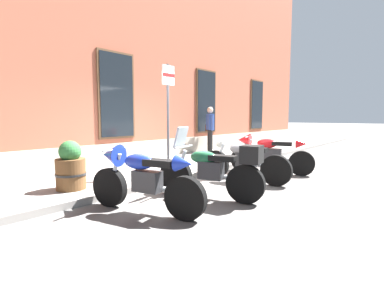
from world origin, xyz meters
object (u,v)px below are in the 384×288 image
(pedestrian_blue_top, at_px, (210,127))
(motorcycle_blue_sport, at_px, (140,176))
(parking_sign, at_px, (168,104))
(barrel_planter, at_px, (71,168))
(motorcycle_green_touring, at_px, (214,169))
(motorcycle_grey_naked, at_px, (243,161))
(motorcycle_red_sport, at_px, (267,152))

(pedestrian_blue_top, bearing_deg, motorcycle_blue_sport, -151.50)
(pedestrian_blue_top, height_order, parking_sign, parking_sign)
(barrel_planter, bearing_deg, motorcycle_green_touring, -52.95)
(motorcycle_blue_sport, relative_size, motorcycle_grey_naked, 0.94)
(motorcycle_green_touring, relative_size, barrel_planter, 2.23)
(motorcycle_green_touring, bearing_deg, motorcycle_blue_sport, 162.28)
(parking_sign, bearing_deg, barrel_planter, 169.35)
(motorcycle_red_sport, bearing_deg, barrel_planter, 158.32)
(parking_sign, bearing_deg, motorcycle_red_sport, -30.67)
(pedestrian_blue_top, relative_size, barrel_planter, 1.90)
(motorcycle_green_touring, height_order, motorcycle_red_sport, motorcycle_green_touring)
(pedestrian_blue_top, bearing_deg, barrel_planter, -166.39)
(motorcycle_grey_naked, bearing_deg, motorcycle_blue_sport, 177.71)
(motorcycle_grey_naked, height_order, parking_sign, parking_sign)
(motorcycle_green_touring, relative_size, pedestrian_blue_top, 1.17)
(motorcycle_grey_naked, distance_m, barrel_planter, 3.62)
(parking_sign, bearing_deg, motorcycle_grey_naked, -54.91)
(motorcycle_green_touring, distance_m, parking_sign, 2.18)
(parking_sign, bearing_deg, motorcycle_blue_sport, -144.89)
(motorcycle_red_sport, bearing_deg, parking_sign, 149.33)
(motorcycle_grey_naked, height_order, motorcycle_red_sport, motorcycle_red_sport)
(motorcycle_green_touring, distance_m, motorcycle_red_sport, 2.85)
(motorcycle_blue_sport, xyz_separation_m, pedestrian_blue_top, (5.89, 3.20, 0.54))
(pedestrian_blue_top, xyz_separation_m, parking_sign, (-4.04, -1.90, 0.66))
(motorcycle_red_sport, xyz_separation_m, pedestrian_blue_top, (1.75, 3.26, 0.54))
(motorcycle_grey_naked, height_order, pedestrian_blue_top, pedestrian_blue_top)
(motorcycle_blue_sport, relative_size, motorcycle_green_touring, 0.99)
(motorcycle_blue_sport, height_order, motorcycle_green_touring, motorcycle_green_touring)
(motorcycle_green_touring, relative_size, motorcycle_grey_naked, 0.95)
(motorcycle_red_sport, relative_size, pedestrian_blue_top, 1.22)
(motorcycle_blue_sport, height_order, barrel_planter, same)
(motorcycle_green_touring, bearing_deg, motorcycle_grey_naked, 11.34)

